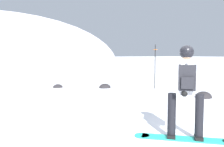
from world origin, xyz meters
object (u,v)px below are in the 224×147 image
snowboarder_main (186,90)px  rock_dark (58,88)px  rock_small (105,88)px  rock_mid (203,98)px  piste_marker_near (155,63)px

snowboarder_main → rock_dark: 8.15m
rock_dark → rock_small: (1.83, -1.24, 0.00)m
rock_dark → rock_mid: (3.57, -5.35, 0.00)m
rock_mid → rock_small: (-1.74, 4.11, 0.00)m
rock_dark → rock_small: 2.21m
rock_mid → piste_marker_near: bearing=87.5°
rock_mid → rock_dark: bearing=123.7°
snowboarder_main → rock_small: (2.23, 6.85, -0.92)m
snowboarder_main → rock_mid: 4.91m
piste_marker_near → rock_mid: (-0.12, -2.76, -1.15)m
snowboarder_main → piste_marker_near: size_ratio=0.85×
rock_small → piste_marker_near: bearing=-35.9°
piste_marker_near → rock_dark: size_ratio=4.40×
piste_marker_near → rock_mid: bearing=-92.5°
rock_dark → rock_mid: size_ratio=0.71×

